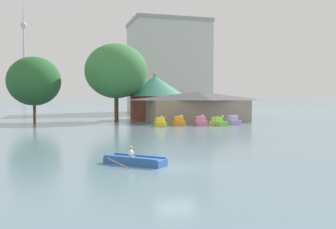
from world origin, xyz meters
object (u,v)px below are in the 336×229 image
object	(u,v)px
background_building_block	(168,67)
rowboat_with_rower	(135,161)
distant_broadcast_tower	(24,38)
pedal_boat_yellow	(160,123)
pedal_boat_lavender	(233,121)
pedal_boat_lime	(218,122)
green_roof_pavilion	(155,95)
shoreline_tree_tall_left	(34,81)
boathouse	(198,106)
pedal_boat_orange	(179,122)
shoreline_tree_mid	(116,71)
pedal_boat_pink	(201,122)

from	to	relation	value
background_building_block	rowboat_with_rower	bearing A→B (deg)	-107.97
background_building_block	distant_broadcast_tower	world-z (taller)	distant_broadcast_tower
pedal_boat_yellow	background_building_block	world-z (taller)	background_building_block
pedal_boat_lavender	distant_broadcast_tower	xyz separation A→B (m)	(-58.02, 346.17, 61.73)
pedal_boat_yellow	background_building_block	xyz separation A→B (m)	(15.44, 48.31, 12.16)
pedal_boat_lime	pedal_boat_lavender	bearing A→B (deg)	101.27
green_roof_pavilion	pedal_boat_lavender	bearing A→B (deg)	-60.89
distant_broadcast_tower	background_building_block	bearing A→B (deg)	-78.34
pedal_boat_yellow	pedal_boat_lavender	xyz separation A→B (m)	(11.89, 0.49, 0.05)
pedal_boat_lime	green_roof_pavilion	xyz separation A→B (m)	(-5.39, 16.99, 4.08)
shoreline_tree_tall_left	boathouse	bearing A→B (deg)	-11.89
pedal_boat_yellow	background_building_block	size ratio (longest dim) A/B	0.09
pedal_boat_yellow	boathouse	bearing A→B (deg)	136.68
pedal_boat_orange	green_roof_pavilion	world-z (taller)	green_roof_pavilion
shoreline_tree_tall_left	shoreline_tree_mid	size ratio (longest dim) A/B	0.80
distant_broadcast_tower	pedal_boat_yellow	bearing A→B (deg)	-82.42
rowboat_with_rower	pedal_boat_pink	distance (m)	33.02
shoreline_tree_tall_left	pedal_boat_lavender	bearing A→B (deg)	-23.08
shoreline_tree_tall_left	shoreline_tree_mid	xyz separation A→B (m)	(13.62, -0.02, 1.93)
rowboat_with_rower	green_roof_pavilion	xyz separation A→B (m)	(12.95, 44.98, 4.34)
boathouse	distant_broadcast_tower	distance (m)	348.60
pedal_boat_yellow	pedal_boat_lavender	world-z (taller)	pedal_boat_yellow
pedal_boat_orange	boathouse	bearing A→B (deg)	143.44
pedal_boat_orange	background_building_block	distance (m)	50.70
pedal_boat_orange	distant_broadcast_tower	bearing A→B (deg)	-169.31
boathouse	pedal_boat_orange	bearing A→B (deg)	-129.15
pedal_boat_lime	green_roof_pavilion	distance (m)	18.29
pedal_boat_yellow	pedal_boat_lime	bearing A→B (deg)	88.66
background_building_block	pedal_boat_lime	bearing A→B (deg)	-97.79
pedal_boat_orange	shoreline_tree_tall_left	xyz separation A→B (m)	(-21.14, 12.59, 6.35)
pedal_boat_lime	shoreline_tree_tall_left	world-z (taller)	shoreline_tree_tall_left
pedal_boat_orange	background_building_block	size ratio (longest dim) A/B	0.10
pedal_boat_yellow	distant_broadcast_tower	xyz separation A→B (m)	(-46.13, 346.66, 61.78)
pedal_boat_pink	shoreline_tree_tall_left	distance (m)	28.44
pedal_boat_lavender	pedal_boat_orange	bearing A→B (deg)	-95.05
pedal_boat_lavender	shoreline_tree_mid	bearing A→B (deg)	-131.97
rowboat_with_rower	pedal_boat_lime	xyz separation A→B (m)	(18.33, 27.99, 0.26)
pedal_boat_orange	shoreline_tree_mid	xyz separation A→B (m)	(-7.52, 12.57, 8.27)
pedal_boat_lime	distant_broadcast_tower	bearing A→B (deg)	174.20
background_building_block	pedal_boat_lavender	bearing A→B (deg)	-94.25
rowboat_with_rower	pedal_boat_orange	distance (m)	32.33
boathouse	background_building_block	world-z (taller)	background_building_block
rowboat_with_rower	pedal_boat_lavender	xyz separation A→B (m)	(21.54, 29.55, 0.31)
pedal_boat_lavender	background_building_block	size ratio (longest dim) A/B	0.09
pedal_boat_yellow	distant_broadcast_tower	bearing A→B (deg)	-166.71
shoreline_tree_tall_left	background_building_block	xyz separation A→B (m)	(33.49, 35.06, 5.77)
pedal_boat_orange	pedal_boat_lavender	bearing A→B (deg)	91.53
pedal_boat_lavender	background_building_block	bearing A→B (deg)	171.76
shoreline_tree_mid	background_building_block	world-z (taller)	background_building_block
pedal_boat_lavender	boathouse	xyz separation A→B (m)	(-3.14, 7.11, 2.18)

